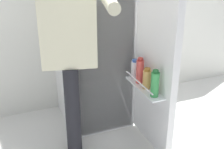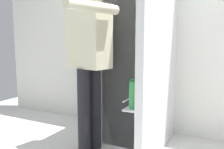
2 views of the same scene
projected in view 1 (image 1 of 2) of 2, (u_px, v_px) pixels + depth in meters
The scene contains 3 objects.
ground_plane at pixel (115, 148), 2.71m from camera, with size 5.50×5.50×0.00m, color silver.
refrigerator at pixel (96, 36), 2.80m from camera, with size 0.66×1.24×1.74m.
person at pixel (70, 44), 2.28m from camera, with size 0.54×0.77×1.62m.
Camera 1 is at (-0.85, -2.03, 1.70)m, focal length 49.42 mm.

